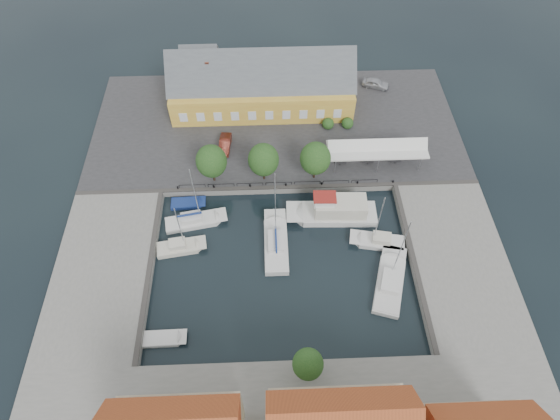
% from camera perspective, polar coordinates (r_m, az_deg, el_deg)
% --- Properties ---
extents(ground, '(140.00, 140.00, 0.00)m').
position_cam_1_polar(ground, '(59.78, 0.22, -5.46)').
color(ground, black).
rests_on(ground, ground).
extents(north_quay, '(56.00, 26.00, 1.00)m').
position_cam_1_polar(north_quay, '(74.13, -0.50, 10.05)').
color(north_quay, '#2D2D30').
rests_on(north_quay, ground).
extents(west_quay, '(12.00, 24.00, 1.00)m').
position_cam_1_polar(west_quay, '(61.83, -20.69, -7.09)').
color(west_quay, slate).
rests_on(west_quay, ground).
extents(east_quay, '(12.00, 24.00, 1.00)m').
position_cam_1_polar(east_quay, '(62.83, 20.89, -5.77)').
color(east_quay, slate).
rests_on(east_quay, ground).
extents(quay_edge_fittings, '(56.00, 24.72, 0.40)m').
position_cam_1_polar(quay_edge_fittings, '(61.54, 0.06, -1.17)').
color(quay_edge_fittings, '#383533').
rests_on(quay_edge_fittings, north_quay).
extents(warehouse, '(28.56, 14.00, 9.55)m').
position_cam_1_polar(warehouse, '(75.67, -2.69, 14.93)').
color(warehouse, gold).
rests_on(warehouse, north_quay).
extents(tent_canopy, '(14.00, 4.00, 2.83)m').
position_cam_1_polar(tent_canopy, '(67.58, 11.77, 7.23)').
color(tent_canopy, silver).
rests_on(tent_canopy, north_quay).
extents(quay_trees, '(18.20, 4.20, 6.30)m').
position_cam_1_polar(quay_trees, '(63.22, -2.03, 6.14)').
color(quay_trees, black).
rests_on(quay_trees, north_quay).
extents(car_silver, '(4.78, 3.20, 1.51)m').
position_cam_1_polar(car_silver, '(81.93, 11.60, 14.89)').
color(car_silver, '#B2B5BB').
rests_on(car_silver, north_quay).
extents(car_red, '(1.97, 4.61, 1.48)m').
position_cam_1_polar(car_red, '(70.15, -6.73, 7.97)').
color(car_red, '#521B12').
rests_on(car_red, north_quay).
extents(center_sailboat, '(2.95, 9.85, 13.32)m').
position_cam_1_polar(center_sailboat, '(60.24, -0.50, -4.11)').
color(center_sailboat, silver).
rests_on(center_sailboat, ground).
extents(trawler, '(12.36, 4.03, 5.00)m').
position_cam_1_polar(trawler, '(62.81, 6.75, -0.20)').
color(trawler, silver).
rests_on(trawler, ground).
extents(east_boat_b, '(7.36, 3.61, 9.88)m').
position_cam_1_polar(east_boat_b, '(61.82, 11.90, -3.83)').
color(east_boat_b, silver).
rests_on(east_boat_b, ground).
extents(east_boat_c, '(5.75, 10.04, 12.22)m').
position_cam_1_polar(east_boat_c, '(59.01, 13.21, -8.61)').
color(east_boat_c, silver).
rests_on(east_boat_c, ground).
extents(west_boat_a, '(8.49, 3.77, 10.98)m').
position_cam_1_polar(west_boat_a, '(63.36, -10.36, -1.39)').
color(west_boat_a, silver).
rests_on(west_boat_a, ground).
extents(west_boat_b, '(6.56, 3.07, 8.96)m').
position_cam_1_polar(west_boat_b, '(61.35, -12.03, -4.52)').
color(west_boat_b, beige).
rests_on(west_boat_b, ground).
extents(launch_sw, '(4.99, 1.95, 0.98)m').
position_cam_1_polar(launch_sw, '(56.17, -13.90, -15.03)').
color(launch_sw, silver).
rests_on(launch_sw, ground).
extents(launch_nw, '(4.88, 2.07, 0.88)m').
position_cam_1_polar(launch_nw, '(65.59, -11.18, 0.74)').
color(launch_nw, navy).
rests_on(launch_nw, ground).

